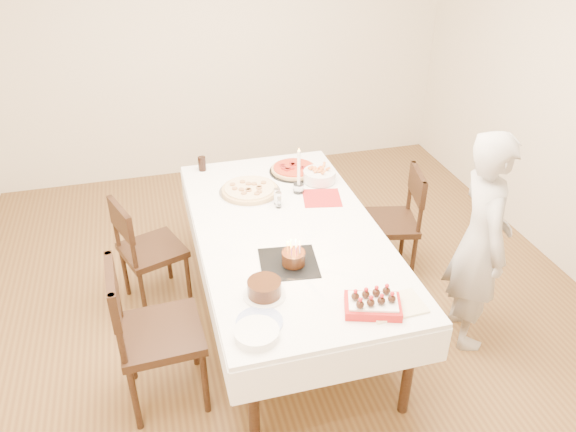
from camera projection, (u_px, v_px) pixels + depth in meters
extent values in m
plane|color=brown|center=(288.00, 320.00, 3.95)|extent=(5.00, 5.00, 0.00)
cube|color=beige|center=(219.00, 39.00, 5.30)|extent=(4.50, 0.04, 2.70)
cube|color=white|center=(288.00, 276.00, 3.77)|extent=(1.56, 2.33, 0.75)
imported|color=#B8B3AE|center=(480.00, 242.00, 3.46)|extent=(0.47, 0.60, 1.48)
cylinder|color=beige|center=(250.00, 190.00, 3.97)|extent=(0.54, 0.54, 0.04)
cylinder|color=red|center=(294.00, 169.00, 4.24)|extent=(0.46, 0.46, 0.04)
cube|color=#B21E1E|center=(322.00, 198.00, 3.91)|extent=(0.31, 0.31, 0.01)
cylinder|color=white|center=(319.00, 176.00, 4.10)|extent=(0.26, 0.26, 0.08)
cylinder|color=white|center=(299.00, 170.00, 3.89)|extent=(0.08, 0.08, 0.35)
cylinder|color=black|center=(202.00, 164.00, 4.25)|extent=(0.07, 0.07, 0.11)
cylinder|color=#331A0C|center=(264.00, 289.00, 2.98)|extent=(0.28, 0.28, 0.10)
cube|color=black|center=(289.00, 263.00, 3.26)|extent=(0.37, 0.37, 0.01)
cylinder|color=#38200F|center=(294.00, 253.00, 3.20)|extent=(0.14, 0.14, 0.14)
cube|color=beige|center=(395.00, 307.00, 2.93)|extent=(0.31, 0.21, 0.02)
cylinder|color=white|center=(257.00, 333.00, 2.73)|extent=(0.29, 0.29, 0.05)
cylinder|color=white|center=(259.00, 322.00, 2.82)|extent=(0.31, 0.31, 0.01)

